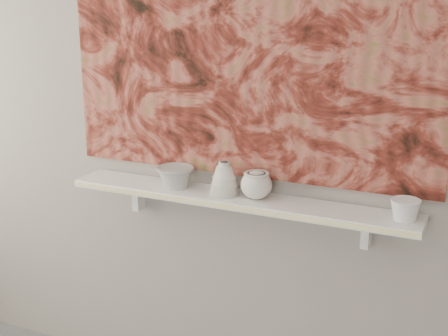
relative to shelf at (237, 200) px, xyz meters
The scene contains 11 objects.
wall_back 0.45m from the shelf, 90.00° to the left, with size 3.60×3.60×0.00m, color gray.
shelf is the anchor object (origin of this frame).
shelf_stripe 0.09m from the shelf, 90.00° to the right, with size 1.40×0.01×0.02m, color #F4EAA3.
bracket_left 0.50m from the shelf, behind, with size 0.03×0.06×0.12m, color white.
bracket_right 0.50m from the shelf, ahead, with size 0.03×0.06×0.12m, color white.
painting 0.63m from the shelf, 90.00° to the left, with size 1.50×0.03×1.10m, color maroon.
house_motif 0.55m from the shelf, ahead, with size 0.09×0.00×0.08m, color black.
bowl_grey 0.28m from the shelf, behind, with size 0.15×0.15×0.09m, color #959592, non-canonical shape.
cup_cream 0.10m from the shelf, ahead, with size 0.12×0.12×0.11m, color beige, non-canonical shape.
bell_vessel 0.10m from the shelf, behind, with size 0.12×0.12×0.13m, color silver, non-canonical shape.
bowl_white 0.63m from the shelf, ahead, with size 0.11×0.11×0.08m, color silver, non-canonical shape.
Camera 1 is at (0.89, -0.59, 1.70)m, focal length 50.00 mm.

